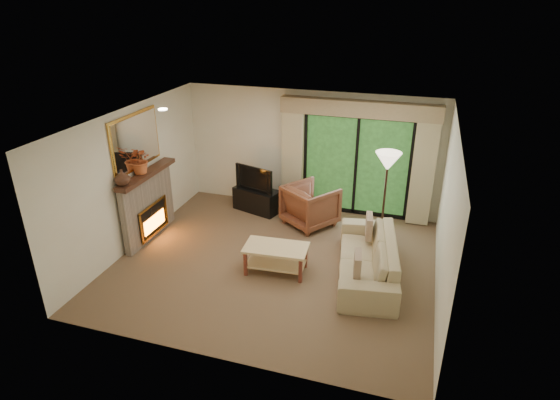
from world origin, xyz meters
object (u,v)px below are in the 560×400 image
(media_console, at_px, (257,200))
(sofa, at_px, (367,257))
(coffee_table, at_px, (276,259))
(armchair, at_px, (310,205))

(media_console, bearing_deg, sofa, -17.90)
(media_console, xyz_separation_m, coffee_table, (1.15, -2.21, -0.01))
(media_console, relative_size, sofa, 0.43)
(coffee_table, bearing_deg, sofa, 9.43)
(sofa, relative_size, coffee_table, 2.18)
(sofa, bearing_deg, coffee_table, -85.35)
(media_console, xyz_separation_m, sofa, (2.65, -1.85, 0.09))
(armchair, relative_size, sofa, 0.40)
(media_console, bearing_deg, coffee_table, -45.55)
(armchair, bearing_deg, media_console, 21.70)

